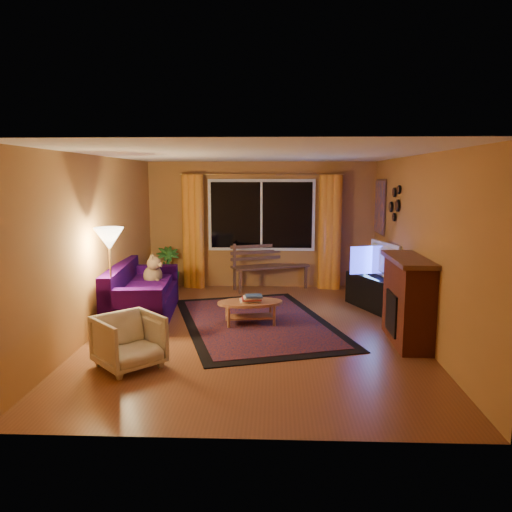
{
  "coord_description": "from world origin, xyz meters",
  "views": [
    {
      "loc": [
        0.29,
        -6.92,
        2.19
      ],
      "look_at": [
        0.0,
        0.3,
        1.05
      ],
      "focal_mm": 35.0,
      "sensor_mm": 36.0,
      "label": 1
    }
  ],
  "objects_px": {
    "coffee_table": "(250,313)",
    "tv_console": "(378,293)",
    "bench": "(270,278)",
    "floor_lamp": "(111,283)",
    "sofa": "(143,291)",
    "armchair": "(129,339)"
  },
  "relations": [
    {
      "from": "coffee_table",
      "to": "tv_console",
      "type": "relative_size",
      "value": 0.73
    },
    {
      "from": "bench",
      "to": "floor_lamp",
      "type": "bearing_deg",
      "value": -146.8
    },
    {
      "from": "sofa",
      "to": "armchair",
      "type": "relative_size",
      "value": 3.0
    },
    {
      "from": "tv_console",
      "to": "bench",
      "type": "bearing_deg",
      "value": 117.82
    },
    {
      "from": "bench",
      "to": "coffee_table",
      "type": "bearing_deg",
      "value": -118.28
    },
    {
      "from": "sofa",
      "to": "tv_console",
      "type": "xyz_separation_m",
      "value": [
        3.8,
        0.62,
        -0.14
      ]
    },
    {
      "from": "sofa",
      "to": "armchair",
      "type": "distance_m",
      "value": 2.13
    },
    {
      "from": "armchair",
      "to": "floor_lamp",
      "type": "relative_size",
      "value": 0.45
    },
    {
      "from": "sofa",
      "to": "coffee_table",
      "type": "distance_m",
      "value": 1.76
    },
    {
      "from": "bench",
      "to": "coffee_table",
      "type": "height_order",
      "value": "bench"
    },
    {
      "from": "floor_lamp",
      "to": "bench",
      "type": "bearing_deg",
      "value": 55.01
    },
    {
      "from": "bench",
      "to": "tv_console",
      "type": "xyz_separation_m",
      "value": [
        1.81,
        -1.48,
        0.05
      ]
    },
    {
      "from": "sofa",
      "to": "tv_console",
      "type": "height_order",
      "value": "sofa"
    },
    {
      "from": "tv_console",
      "to": "coffee_table",
      "type": "bearing_deg",
      "value": -178.72
    },
    {
      "from": "bench",
      "to": "armchair",
      "type": "distance_m",
      "value": 4.48
    },
    {
      "from": "armchair",
      "to": "floor_lamp",
      "type": "bearing_deg",
      "value": 72.41
    },
    {
      "from": "coffee_table",
      "to": "tv_console",
      "type": "distance_m",
      "value": 2.29
    },
    {
      "from": "armchair",
      "to": "tv_console",
      "type": "relative_size",
      "value": 0.52
    },
    {
      "from": "bench",
      "to": "sofa",
      "type": "relative_size",
      "value": 0.73
    },
    {
      "from": "bench",
      "to": "coffee_table",
      "type": "distance_m",
      "value": 2.44
    },
    {
      "from": "bench",
      "to": "sofa",
      "type": "bearing_deg",
      "value": -155.22
    },
    {
      "from": "armchair",
      "to": "coffee_table",
      "type": "relative_size",
      "value": 0.7
    }
  ]
}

